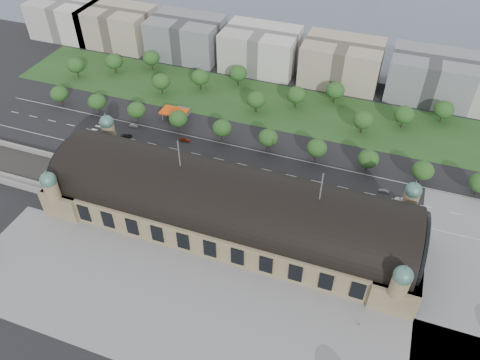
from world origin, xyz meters
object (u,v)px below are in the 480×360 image
(parked_car_6, at_px, (179,171))
(parked_car_3, at_px, (167,164))
(bus_mid, at_px, (268,184))
(bus_west, at_px, (221,165))
(traffic_car_2, at_px, (126,136))
(traffic_car_5, at_px, (384,191))
(parked_car_0, at_px, (133,157))
(parked_car_4, at_px, (186,175))
(traffic_car_4, at_px, (261,175))
(traffic_car_6, at_px, (401,200))
(pedestrian_0, at_px, (359,325))
(parked_car_5, at_px, (174,166))
(traffic_car_3, at_px, (185,140))
(parked_car_1, at_px, (102,151))
(traffic_car_1, at_px, (134,126))
(bus_east, at_px, (292,190))
(parked_car_2, at_px, (128,161))
(petrol_station, at_px, (179,112))

(parked_car_6, bearing_deg, parked_car_3, -141.39)
(bus_mid, bearing_deg, bus_west, 75.04)
(traffic_car_2, height_order, traffic_car_5, traffic_car_2)
(parked_car_0, bearing_deg, parked_car_4, 55.34)
(traffic_car_4, xyz_separation_m, traffic_car_6, (62.48, 5.20, 0.11))
(traffic_car_4, distance_m, traffic_car_5, 55.42)
(pedestrian_0, bearing_deg, traffic_car_5, 91.84)
(parked_car_5, distance_m, parked_car_6, 4.74)
(traffic_car_3, xyz_separation_m, traffic_car_5, (98.93, -4.54, -0.03))
(parked_car_3, relative_size, bus_mid, 0.40)
(parked_car_1, bearing_deg, parked_car_4, 57.43)
(traffic_car_2, relative_size, parked_car_6, 1.05)
(traffic_car_1, distance_m, traffic_car_3, 30.85)
(traffic_car_5, distance_m, pedestrian_0, 70.62)
(traffic_car_1, bearing_deg, parked_car_4, -124.43)
(parked_car_4, bearing_deg, parked_car_0, -132.06)
(bus_east, xyz_separation_m, pedestrian_0, (38.69, -56.40, -0.90))
(traffic_car_3, height_order, parked_car_2, traffic_car_3)
(traffic_car_1, height_order, traffic_car_6, traffic_car_6)
(traffic_car_3, bearing_deg, traffic_car_4, -111.85)
(parked_car_2, xyz_separation_m, parked_car_3, (18.98, 3.74, 0.08))
(petrol_station, xyz_separation_m, traffic_car_3, (12.64, -19.53, -2.18))
(parked_car_2, bearing_deg, traffic_car_4, 74.26)
(parked_car_3, height_order, bus_mid, bus_mid)
(petrol_station, bearing_deg, bus_west, -41.50)
(bus_east, bearing_deg, parked_car_0, 86.25)
(parked_car_2, bearing_deg, parked_car_4, 63.38)
(petrol_station, xyz_separation_m, traffic_car_6, (119.27, -27.27, -2.16))
(parked_car_6, bearing_deg, traffic_car_4, 72.05)
(parked_car_3, distance_m, pedestrian_0, 113.00)
(traffic_car_2, distance_m, parked_car_6, 40.96)
(petrol_station, distance_m, traffic_car_4, 65.46)
(traffic_car_6, height_order, parked_car_1, traffic_car_6)
(parked_car_1, height_order, parked_car_6, parked_car_6)
(parked_car_5, distance_m, bus_mid, 46.01)
(parked_car_0, xyz_separation_m, bus_east, (78.35, 2.34, 0.92))
(parked_car_1, xyz_separation_m, parked_car_5, (38.45, 1.28, -0.01))
(traffic_car_4, relative_size, parked_car_4, 0.87)
(traffic_car_6, relative_size, pedestrian_0, 3.48)
(traffic_car_1, distance_m, bus_east, 93.63)
(parked_car_0, bearing_deg, traffic_car_3, 112.06)
(traffic_car_2, bearing_deg, traffic_car_5, 84.62)
(traffic_car_3, distance_m, parked_car_4, 27.47)
(parked_car_0, height_order, bus_mid, bus_mid)
(petrol_station, bearing_deg, bus_mid, -31.54)
(traffic_car_4, bearing_deg, bus_mid, 42.03)
(petrol_station, relative_size, parked_car_1, 2.50)
(parked_car_3, bearing_deg, parked_car_5, 54.26)
(parked_car_1, relative_size, parked_car_6, 1.03)
(traffic_car_1, xyz_separation_m, parked_car_2, (11.91, -26.74, 0.01))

